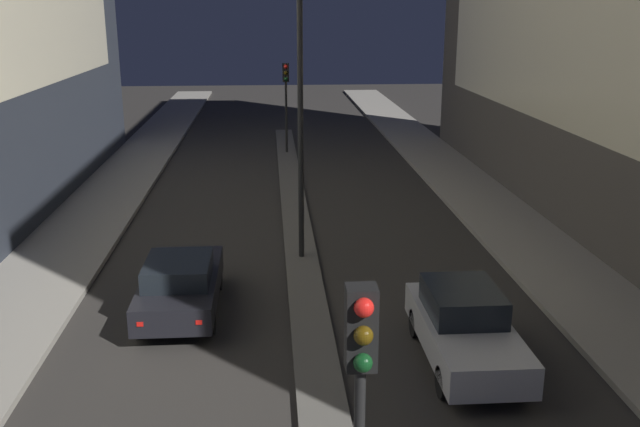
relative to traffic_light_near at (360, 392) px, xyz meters
name	(u,v)px	position (x,y,z in m)	size (l,w,h in m)	color
median_strip	(297,226)	(0.00, 16.51, -3.31)	(0.95, 38.61, 0.13)	#56544F
traffic_light_near	(360,392)	(0.00, 0.00, 0.00)	(0.32, 0.42, 4.42)	black
traffic_light_mid	(286,87)	(0.00, 28.99, 0.00)	(0.32, 0.42, 4.42)	black
street_lamp	(300,25)	(0.00, 13.31, 3.36)	(0.62, 0.62, 9.04)	black
car_left_lane	(180,284)	(-3.11, 9.82, -2.64)	(1.79, 4.32, 1.45)	black
car_right_lane	(465,327)	(3.11, 6.84, -2.60)	(1.72, 4.29, 1.57)	#B2B2B7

